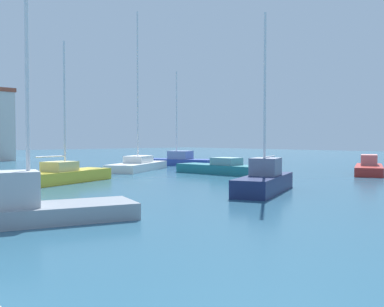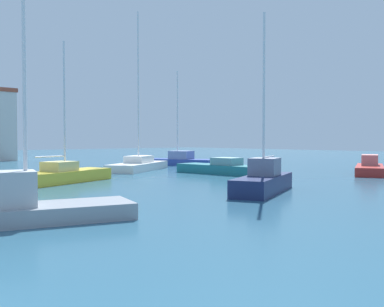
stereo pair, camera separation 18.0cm
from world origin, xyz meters
The scene contains 8 objects.
water centered at (15.00, 20.00, 0.00)m, with size 160.00×160.00×0.00m, color #285670.
sailboat_yellow_behind_lamppost centered at (13.03, 17.26, 0.50)m, with size 6.80×4.25×8.56m.
sailboat_grey_center_channel centered at (6.28, 6.10, 0.56)m, with size 7.00×3.83×7.87m.
motorboat_red_distant_east centered at (33.35, 8.12, 0.48)m, with size 6.85×4.64×1.45m.
sailboat_blue_far_left centered at (29.66, 26.52, 0.51)m, with size 5.40×8.09×9.55m.
motorboat_teal_far_right centered at (24.91, 15.77, 0.44)m, with size 2.96×7.07×1.25m.
sailboat_navy_inner_mooring centered at (18.29, 6.10, 0.62)m, with size 6.18×4.00×8.82m.
sailboat_white_distant_north centered at (22.46, 23.12, 0.50)m, with size 8.15×6.55×13.41m.
Camera 1 is at (1.40, -7.45, 2.63)m, focal length 40.48 mm.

